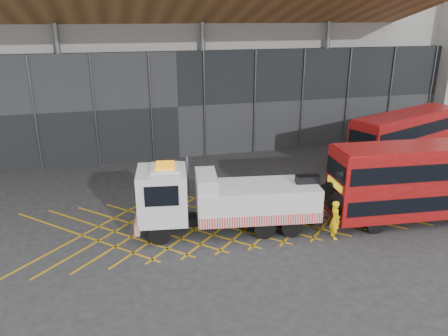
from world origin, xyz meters
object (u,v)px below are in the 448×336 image
object	(u,v)px
recovery_truck	(222,199)
bus_second	(405,138)
worker	(335,220)
bus_towed	(428,179)

from	to	relation	value
recovery_truck	bus_second	xyz separation A→B (m)	(14.95, 6.06, 0.52)
recovery_truck	worker	world-z (taller)	recovery_truck
bus_second	worker	distance (m)	12.81
bus_towed	bus_second	distance (m)	8.62
bus_second	worker	size ratio (longest dim) A/B	5.11
bus_towed	worker	size ratio (longest dim) A/B	5.34
bus_second	worker	world-z (taller)	bus_second
recovery_truck	worker	xyz separation A→B (m)	(5.21, -2.17, -0.75)
recovery_truck	bus_towed	xyz separation A→B (m)	(10.83, -1.51, 0.61)
worker	bus_second	bearing A→B (deg)	-44.50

